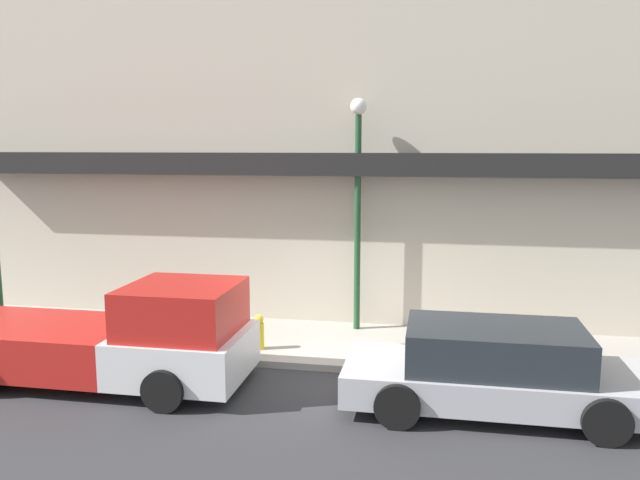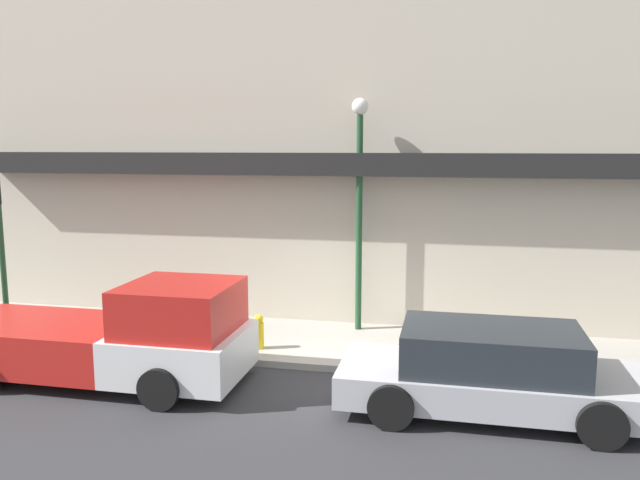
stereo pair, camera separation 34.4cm
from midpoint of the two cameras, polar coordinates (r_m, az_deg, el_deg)
ground_plane at (r=12.00m, az=1.46°, el=-12.00°), size 80.00×80.00×0.00m
sidewalk at (r=13.33m, az=2.63°, el=-9.56°), size 36.00×2.91×0.14m
building at (r=15.59m, az=4.63°, el=11.80°), size 19.80×3.80×10.29m
pickup_truck at (r=11.85m, az=-17.32°, el=-8.53°), size 5.49×2.21×1.86m
parked_car at (r=10.48m, az=16.23°, el=-11.46°), size 4.76×2.05×1.40m
fire_hydrant at (r=12.82m, az=-4.83°, el=-8.34°), size 0.20×0.20×0.71m
street_lamp at (r=13.65m, az=4.35°, el=4.96°), size 0.36×0.36×5.10m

